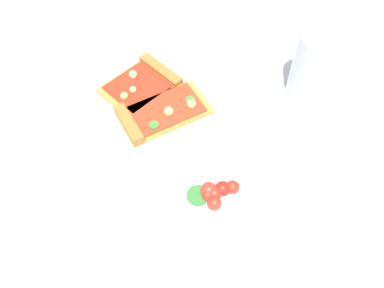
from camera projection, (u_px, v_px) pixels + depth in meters
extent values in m
plane|color=silver|center=(165.00, 124.00, 0.77)|extent=(2.40, 2.40, 0.00)
cylinder|color=white|center=(157.00, 104.00, 0.79)|extent=(0.23, 0.23, 0.01)
cube|color=gold|center=(164.00, 112.00, 0.76)|extent=(0.17, 0.11, 0.01)
cube|color=#A36B2D|center=(129.00, 125.00, 0.74)|extent=(0.03, 0.09, 0.02)
cube|color=red|center=(164.00, 110.00, 0.76)|extent=(0.14, 0.09, 0.00)
cylinder|color=#388433|center=(154.00, 125.00, 0.74)|extent=(0.02, 0.02, 0.00)
sphere|color=#EAD172|center=(170.00, 113.00, 0.75)|extent=(0.02, 0.02, 0.02)
sphere|color=#EAD172|center=(192.00, 104.00, 0.76)|extent=(0.02, 0.02, 0.02)
cylinder|color=#388433|center=(192.00, 101.00, 0.77)|extent=(0.02, 0.02, 0.00)
cube|color=gold|center=(140.00, 87.00, 0.80)|extent=(0.14, 0.12, 0.01)
cube|color=#A36B2D|center=(161.00, 71.00, 0.82)|extent=(0.03, 0.10, 0.02)
cube|color=#B22D19|center=(140.00, 85.00, 0.79)|extent=(0.12, 0.10, 0.00)
sphere|color=#EAD172|center=(124.00, 96.00, 0.77)|extent=(0.01, 0.01, 0.01)
sphere|color=#F2D87F|center=(133.00, 74.00, 0.80)|extent=(0.02, 0.02, 0.02)
sphere|color=#F2D87F|center=(133.00, 90.00, 0.78)|extent=(0.01, 0.01, 0.01)
cylinder|color=white|center=(213.00, 206.00, 0.64)|extent=(0.13, 0.13, 0.06)
torus|color=white|center=(214.00, 195.00, 0.61)|extent=(0.13, 0.13, 0.01)
sphere|color=red|center=(214.00, 194.00, 0.61)|extent=(0.02, 0.02, 0.02)
sphere|color=red|center=(214.00, 203.00, 0.60)|extent=(0.02, 0.02, 0.02)
sphere|color=red|center=(208.00, 195.00, 0.61)|extent=(0.02, 0.02, 0.02)
sphere|color=red|center=(223.00, 189.00, 0.62)|extent=(0.02, 0.02, 0.02)
sphere|color=red|center=(233.00, 187.00, 0.62)|extent=(0.02, 0.02, 0.02)
sphere|color=red|center=(209.00, 190.00, 0.61)|extent=(0.03, 0.03, 0.03)
cylinder|color=#2D722D|center=(198.00, 195.00, 0.61)|extent=(0.04, 0.04, 0.01)
cylinder|color=silver|center=(315.00, 66.00, 0.76)|extent=(0.08, 0.08, 0.14)
cylinder|color=black|center=(314.00, 68.00, 0.76)|extent=(0.07, 0.07, 0.12)
cube|color=white|center=(72.00, 224.00, 0.65)|extent=(0.14, 0.17, 0.00)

